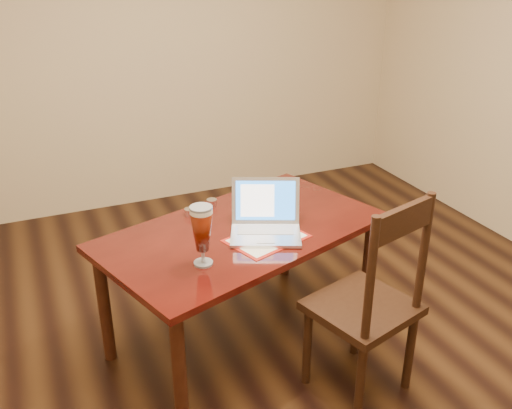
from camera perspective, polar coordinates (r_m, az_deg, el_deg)
name	(u,v)px	position (r m, az deg, el deg)	size (l,w,h in m)	color
ground	(285,368)	(3.22, 2.94, -15.99)	(5.00, 5.00, 0.00)	black
room_shell	(294,31)	(2.47, 3.85, 16.90)	(4.51, 5.01, 2.71)	#CCB588
dining_table	(242,242)	(3.07, -1.41, -3.74)	(1.69, 1.27, 1.00)	#440D09
dining_chair	(369,305)	(2.83, 11.22, -9.79)	(0.57, 0.55, 1.09)	black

